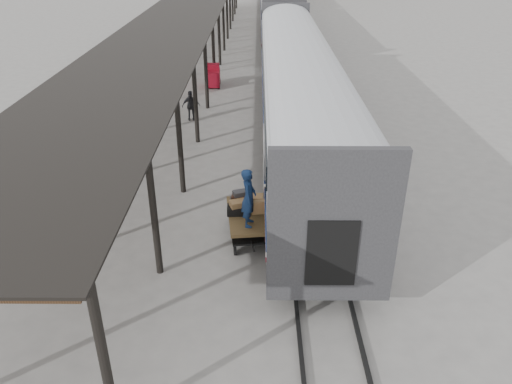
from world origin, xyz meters
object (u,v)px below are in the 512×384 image
object	(u,v)px
baggage_cart	(248,219)
porter	(249,198)
luggage_tug	(213,77)
pedestrian	(191,106)

from	to	relation	value
baggage_cart	porter	world-z (taller)	porter
baggage_cart	luggage_tug	world-z (taller)	luggage_tug
baggage_cart	luggage_tug	xyz separation A→B (m)	(-2.58, 17.49, -0.04)
luggage_tug	pedestrian	distance (m)	6.44
luggage_tug	pedestrian	bearing A→B (deg)	-97.21
luggage_tug	pedestrian	xyz separation A→B (m)	(-0.57, -6.42, 0.17)
baggage_cart	porter	distance (m)	1.30
baggage_cart	porter	size ratio (longest dim) A/B	1.38
baggage_cart	luggage_tug	bearing A→B (deg)	92.11
baggage_cart	pedestrian	xyz separation A→B (m)	(-3.15, 11.07, 0.13)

